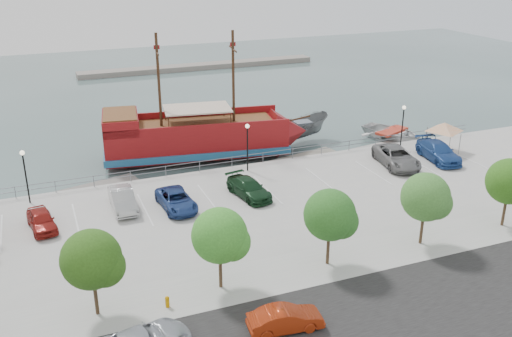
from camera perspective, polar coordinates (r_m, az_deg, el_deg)
name	(u,v)px	position (r m, az deg, el deg)	size (l,w,h in m)	color
ground	(277,211)	(45.09, 2.13, -4.24)	(160.00, 160.00, 0.00)	#3A4D4B
street	(397,314)	(32.64, 13.90, -13.94)	(100.00, 8.00, 0.04)	black
sidewalk	(341,260)	(36.79, 8.52, -9.08)	(100.00, 4.00, 0.05)	#A2A1A1
seawall_railing	(242,160)	(51.13, -1.37, 0.84)	(50.00, 0.06, 1.00)	slate
far_shore	(200,66)	(97.72, -5.64, 10.13)	(40.00, 3.00, 0.80)	gray
pirate_ship	(211,137)	(55.68, -4.52, 3.20)	(20.51, 8.32, 12.78)	maroon
patrol_boat	(302,130)	(60.46, 4.65, 3.83)	(2.47, 6.56, 2.54)	slate
speedboat	(392,135)	(62.44, 13.40, 3.31)	(4.72, 6.61, 1.37)	silver
dock_west	(95,189)	(50.29, -15.82, -1.99)	(7.55, 2.16, 0.43)	slate
dock_mid	(304,159)	(55.39, 4.83, 0.98)	(7.35, 2.10, 0.42)	gray
dock_east	(376,149)	(59.35, 11.96, 1.97)	(6.35, 1.81, 0.36)	gray
canopy_tent	(445,123)	(57.09, 18.38, 4.37)	(4.94, 4.94, 3.23)	slate
street_sedan	(285,319)	(30.35, 2.96, -14.80)	(1.37, 3.93, 1.30)	#9E290D
fire_hydrant	(167,301)	(32.39, -8.86, -13.00)	(0.25, 0.25, 0.71)	#C57F00
lamp_post_left	(24,167)	(46.31, -22.15, 0.11)	(0.36, 0.36, 4.28)	black
lamp_post_mid	(247,139)	(49.17, -0.87, 2.97)	(0.36, 0.36, 4.28)	black
lamp_post_right	(403,119)	(56.62, 14.49, 4.79)	(0.36, 0.36, 4.28)	black
tree_b	(95,261)	(31.08, -15.85, -8.90)	(3.30, 3.20, 5.00)	#473321
tree_c	(222,237)	(32.24, -3.37, -6.87)	(3.30, 3.20, 5.00)	#473321
tree_d	(332,216)	(34.80, 7.65, -4.78)	(3.30, 3.20, 5.00)	#473321
tree_e	(428,199)	(38.47, 16.82, -2.89)	(3.30, 3.20, 5.00)	#473321
tree_f	(512,183)	(42.99, 24.20, -1.32)	(3.30, 3.20, 5.00)	#473321
parked_car_a	(41,220)	(42.57, -20.66, -4.86)	(1.62, 4.02, 1.37)	maroon
parked_car_b	(123,199)	(43.90, -13.20, -3.04)	(1.63, 4.67, 1.54)	#A9A9A9
parked_car_c	(176,200)	(43.29, -7.97, -3.15)	(2.23, 4.83, 1.34)	navy
parked_car_d	(249,188)	(44.85, -0.72, -1.99)	(1.96, 4.82, 1.40)	#13331B
parked_car_g	(396,157)	(52.60, 13.87, 1.13)	(2.72, 5.90, 1.64)	slate
parked_car_h	(438,152)	(55.02, 17.77, 1.63)	(2.30, 5.66, 1.64)	navy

